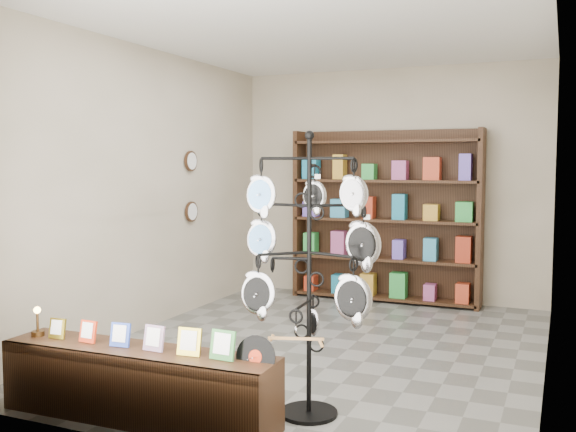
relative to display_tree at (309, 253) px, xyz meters
The scene contains 6 objects.
ground 2.06m from the display_tree, 106.84° to the left, with size 5.00×5.00×0.00m, color slate.
room_envelope 1.85m from the display_tree, 106.84° to the left, with size 5.00×5.00×5.00m.
display_tree is the anchor object (origin of this frame).
front_shelf 1.49m from the display_tree, 152.95° to the right, with size 2.04×0.46×0.72m.
back_shelving 3.97m from the display_tree, 97.18° to the left, with size 2.42×0.36×2.20m.
wall_clocks 3.48m from the display_tree, 135.33° to the left, with size 0.03×0.24×0.84m.
Camera 1 is at (2.10, -5.73, 1.76)m, focal length 40.00 mm.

